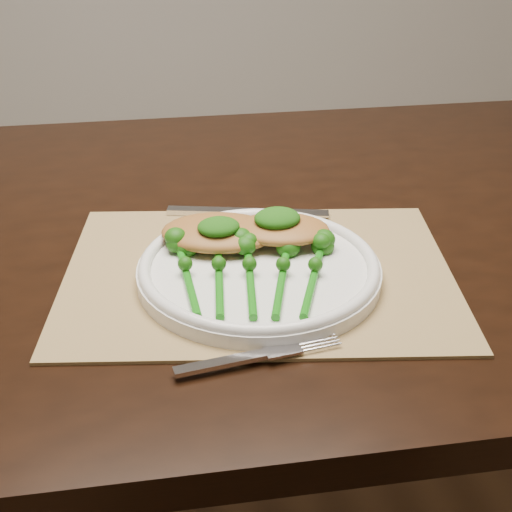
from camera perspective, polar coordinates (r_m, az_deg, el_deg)
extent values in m
cube|color=black|center=(0.98, -4.39, 1.64)|extent=(1.62, 0.93, 0.04)
cube|color=#997D4E|center=(0.85, 0.20, -1.39)|extent=(0.50, 0.40, 0.00)
cylinder|color=white|center=(0.83, 0.24, -1.26)|extent=(0.28, 0.28, 0.02)
torus|color=white|center=(0.83, 0.24, -0.67)|extent=(0.28, 0.28, 0.01)
cube|color=silver|center=(0.99, -4.54, 3.60)|extent=(0.09, 0.04, 0.01)
cube|color=silver|center=(0.98, 1.86, 3.50)|extent=(0.14, 0.05, 0.00)
cube|color=silver|center=(0.70, -2.77, -8.54)|extent=(0.10, 0.03, 0.01)
ellipsoid|color=#AB6F31|center=(0.87, -2.98, 1.91)|extent=(0.16, 0.13, 0.03)
ellipsoid|color=#AB6F31|center=(0.87, 2.03, 2.18)|extent=(0.13, 0.11, 0.02)
ellipsoid|color=#104209|center=(0.85, -3.02, 2.35)|extent=(0.05, 0.04, 0.02)
ellipsoid|color=#104209|center=(0.86, 1.72, 3.04)|extent=(0.06, 0.05, 0.02)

